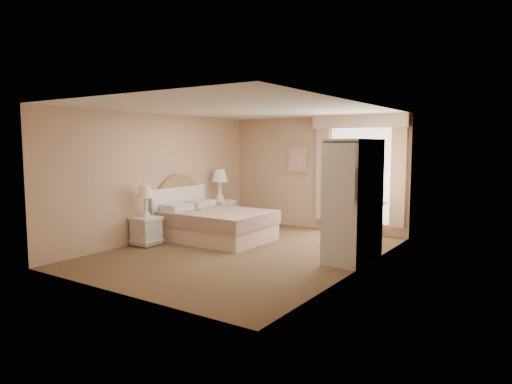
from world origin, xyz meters
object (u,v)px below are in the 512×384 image
Objects in this scene: nightstand_near at (146,223)px; nightstand_far at (220,206)px; round_table at (368,214)px; bed at (214,223)px; armoire at (354,211)px; cafe_chair at (355,215)px.

nightstand_far is at bearing 90.00° from nightstand_near.
nightstand_near is 4.30m from round_table.
armoire reaches higher than bed.
nightstand_near reaches higher than round_table.
bed reaches higher than cafe_chair.
nightstand_far is at bearing 162.83° from armoire.
bed is 2.84m from cafe_chair.
armoire is at bearing -77.66° from round_table.
nightstand_near is (-0.71, -1.13, 0.09)m from bed.
nightstand_far is 0.66× the size of armoire.
bed is 1.34m from nightstand_near.
nightstand_near reaches higher than cafe_chair.
armoire reaches higher than nightstand_near.
bed is at bearing 57.61° from nightstand_near.
nightstand_near is at bearing -122.39° from bed.
nightstand_far is 1.66× the size of round_table.
nightstand_near is 0.86× the size of nightstand_far.
bed is at bearing 179.59° from armoire.
nightstand_far is at bearing -172.64° from cafe_chair.
cafe_chair is (-0.25, -0.01, -0.03)m from round_table.
round_table is at bearing 102.34° from armoire.
cafe_chair is at bearing 34.80° from bed.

